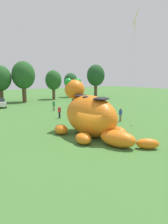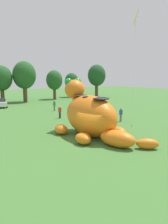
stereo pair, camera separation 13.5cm
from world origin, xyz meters
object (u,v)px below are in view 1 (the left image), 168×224
at_px(spectator_by_cars, 59,112).
at_px(spectator_far_side, 120,115).
at_px(tethered_flying_kite, 135,20).
at_px(giant_inflatable_creature, 90,115).
at_px(spectator_near_inflatable, 86,104).
at_px(spectator_wandering, 73,103).
at_px(spectator_mid_field, 54,106).

distance_m(spectator_by_cars, spectator_far_side, 8.24).
relative_size(spectator_by_cars, spectator_far_side, 1.00).
distance_m(spectator_by_cars, tethered_flying_kite, 14.58).
bearing_deg(giant_inflatable_creature, spectator_near_inflatable, 54.99).
relative_size(spectator_near_inflatable, spectator_far_side, 1.00).
distance_m(giant_inflatable_creature, spectator_far_side, 7.64).
distance_m(spectator_wandering, tethered_flying_kite, 19.90).
height_order(spectator_by_cars, tethered_flying_kite, tethered_flying_kite).
height_order(spectator_near_inflatable, spectator_far_side, same).
xyz_separation_m(spectator_near_inflatable, tethered_flying_kite, (-3.52, -13.56, 10.67)).
height_order(spectator_by_cars, spectator_far_side, same).
xyz_separation_m(spectator_by_cars, spectator_far_side, (5.28, -6.33, 0.00)).
height_order(spectator_near_inflatable, spectator_wandering, same).
bearing_deg(tethered_flying_kite, spectator_far_side, 72.68).
relative_size(giant_inflatable_creature, spectator_mid_field, 6.28).
bearing_deg(spectator_near_inflatable, spectator_mid_field, 166.95).
distance_m(giant_inflatable_creature, spectator_wandering, 19.12).
height_order(giant_inflatable_creature, spectator_far_side, giant_inflatable_creature).
xyz_separation_m(spectator_near_inflatable, spectator_mid_field, (-5.73, 1.33, 0.00)).
bearing_deg(giant_inflatable_creature, spectator_mid_field, 75.31).
bearing_deg(spectator_by_cars, spectator_near_inflatable, 30.37).
bearing_deg(spectator_near_inflatable, spectator_wandering, 105.35).
bearing_deg(giant_inflatable_creature, spectator_by_cars, 79.43).
xyz_separation_m(giant_inflatable_creature, spectator_mid_field, (3.98, 15.20, -1.15)).
distance_m(giant_inflatable_creature, spectator_mid_field, 15.75).
bearing_deg(spectator_wandering, spectator_mid_field, -161.00).
bearing_deg(spectator_by_cars, spectator_wandering, 47.05).
height_order(giant_inflatable_creature, spectator_by_cars, giant_inflatable_creature).
relative_size(giant_inflatable_creature, spectator_near_inflatable, 6.28).
xyz_separation_m(spectator_by_cars, spectator_wandering, (7.17, 7.70, 0.00)).
relative_size(spectator_near_inflatable, spectator_wandering, 1.00).
bearing_deg(spectator_by_cars, giant_inflatable_creature, -100.57).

